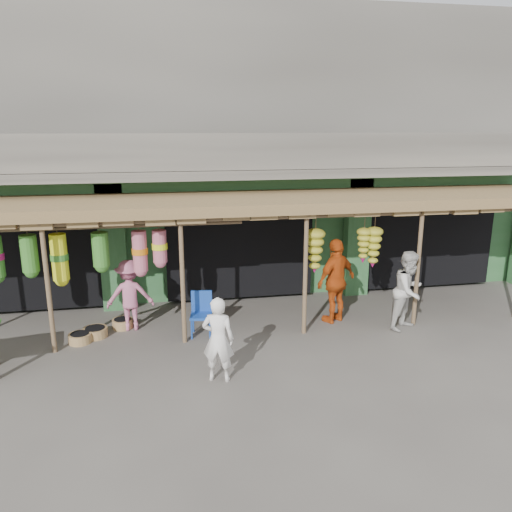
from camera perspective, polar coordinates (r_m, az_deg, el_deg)
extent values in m
plane|color=#514C47|center=(10.70, -0.03, -8.75)|extent=(80.00, 80.00, 0.00)
cube|color=gray|center=(14.78, -3.77, 17.53)|extent=(16.00, 6.00, 4.00)
cube|color=#2D6033|center=(15.16, -3.62, 4.18)|extent=(16.00, 5.70, 3.00)
cube|color=gray|center=(11.49, -1.57, 9.41)|extent=(16.00, 0.90, 0.22)
cube|color=gray|center=(11.06, -1.25, 11.81)|extent=(16.00, 0.10, 0.80)
cube|color=#2D6033|center=(11.92, -1.86, 7.91)|extent=(16.00, 0.35, 0.35)
cube|color=yellow|center=(12.15, -25.94, 6.10)|extent=(1.70, 0.06, 0.55)
cube|color=#B21414|center=(12.11, -25.99, 6.07)|extent=(1.30, 0.02, 0.30)
cube|color=black|center=(13.37, -24.17, 0.82)|extent=(3.60, 2.00, 2.50)
cube|color=black|center=(13.10, -2.45, 1.86)|extent=(3.60, 2.00, 2.50)
cube|color=black|center=(14.65, 17.31, 2.57)|extent=(3.60, 2.00, 2.50)
cube|color=#2D6033|center=(12.08, -16.02, 0.92)|extent=(0.60, 0.35, 3.00)
cube|color=#2D6033|center=(12.94, 11.44, 2.10)|extent=(0.60, 0.35, 3.00)
cylinder|color=brown|center=(10.14, -22.66, -3.42)|extent=(0.09, 0.09, 2.60)
cylinder|color=brown|center=(9.91, -8.39, -2.83)|extent=(0.09, 0.09, 2.60)
cylinder|color=brown|center=(10.29, 5.66, -2.07)|extent=(0.09, 0.09, 2.60)
cylinder|color=brown|center=(11.23, 18.00, -1.30)|extent=(0.09, 0.09, 2.60)
cylinder|color=brown|center=(9.74, -1.27, 4.30)|extent=(12.90, 0.08, 0.08)
cylinder|color=brown|center=(10.10, -17.25, 3.16)|extent=(5.50, 0.06, 0.06)
cube|color=brown|center=(10.82, -0.92, 6.31)|extent=(14.00, 2.70, 0.22)
cylinder|color=#1944A7|center=(10.39, -7.37, -8.35)|extent=(0.04, 0.04, 0.42)
cylinder|color=#1944A7|center=(10.36, -5.29, -8.36)|extent=(0.04, 0.04, 0.42)
cylinder|color=#1944A7|center=(10.74, -7.18, -7.58)|extent=(0.04, 0.04, 0.42)
cylinder|color=#1944A7|center=(10.71, -5.17, -7.58)|extent=(0.04, 0.04, 0.42)
cube|color=#1944A7|center=(10.46, -6.29, -6.81)|extent=(0.50, 0.50, 0.05)
cube|color=#1944A7|center=(10.57, -6.24, -5.14)|extent=(0.44, 0.11, 0.47)
cylinder|color=olive|center=(10.81, -19.46, -8.84)|extent=(0.47, 0.47, 0.19)
cylinder|color=#966443|center=(10.98, -17.89, -8.31)|extent=(0.57, 0.57, 0.19)
cylinder|color=olive|center=(11.28, -15.00, -7.46)|extent=(0.56, 0.56, 0.20)
imported|color=white|center=(8.57, -4.35, -9.48)|extent=(0.63, 0.51, 1.50)
imported|color=beige|center=(11.11, 17.08, -3.79)|extent=(1.05, 1.00, 1.72)
imported|color=#BF4812|center=(11.13, 9.14, -2.80)|extent=(1.19, 0.94, 1.89)
imported|color=#C46789|center=(10.95, -14.22, -4.36)|extent=(1.00, 0.58, 1.53)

